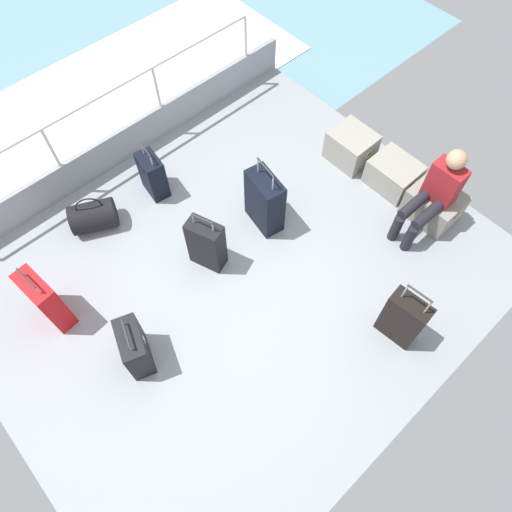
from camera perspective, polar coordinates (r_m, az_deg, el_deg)
name	(u,v)px	position (r m, az deg, el deg)	size (l,w,h in m)	color
ground_plane	(238,276)	(5.14, -2.21, -2.36)	(4.40, 5.20, 0.06)	gray
gunwale_port	(117,148)	(6.09, -16.25, 12.32)	(0.06, 5.20, 0.45)	gray
railing_port	(105,113)	(5.71, -17.65, 16.04)	(0.04, 4.20, 1.02)	silver
sea_wake	(70,120)	(7.48, -21.35, 14.93)	(12.00, 12.00, 0.01)	#6B99A8
cargo_crate_0	(351,147)	(6.02, 11.31, 12.72)	(0.54, 0.45, 0.40)	gray
cargo_crate_1	(394,174)	(5.88, 16.13, 9.39)	(0.58, 0.45, 0.35)	gray
cargo_crate_2	(434,205)	(5.72, 20.48, 5.75)	(0.59, 0.46, 0.38)	gray
passenger_seated	(435,193)	(5.32, 20.58, 7.07)	(0.34, 0.66, 1.08)	maroon
suitcase_0	(265,201)	(5.18, 1.04, 6.57)	(0.49, 0.32, 0.92)	black
suitcase_1	(46,300)	(5.02, -23.87, -4.83)	(0.46, 0.24, 0.80)	red
suitcase_2	(206,244)	(4.94, -5.95, 1.42)	(0.41, 0.31, 0.80)	black
suitcase_3	(153,175)	(5.64, -12.25, 9.42)	(0.37, 0.26, 0.70)	black
suitcase_4	(135,347)	(4.63, -14.30, -10.56)	(0.47, 0.34, 0.65)	black
suitcase_5	(403,319)	(4.74, 17.17, -7.17)	(0.40, 0.23, 0.89)	black
duffel_bag	(93,216)	(5.60, -18.88, 4.55)	(0.51, 0.59, 0.48)	black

